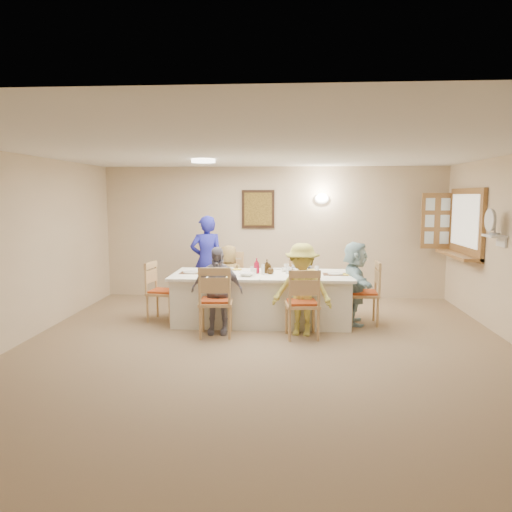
# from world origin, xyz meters

# --- Properties ---
(ground) EXTENTS (7.00, 7.00, 0.00)m
(ground) POSITION_xyz_m (0.00, 0.00, 0.00)
(ground) COLOR #9D805E
(room_walls) EXTENTS (7.00, 7.00, 7.00)m
(room_walls) POSITION_xyz_m (0.00, 0.00, 1.51)
(room_walls) COLOR beige
(room_walls) RESTS_ON ground
(wall_picture) EXTENTS (0.62, 0.05, 0.72)m
(wall_picture) POSITION_xyz_m (-0.30, 3.46, 1.70)
(wall_picture) COLOR black
(wall_picture) RESTS_ON room_walls
(wall_sconce) EXTENTS (0.26, 0.09, 0.18)m
(wall_sconce) POSITION_xyz_m (0.90, 3.44, 1.90)
(wall_sconce) COLOR white
(wall_sconce) RESTS_ON room_walls
(ceiling_light) EXTENTS (0.36, 0.36, 0.05)m
(ceiling_light) POSITION_xyz_m (-1.00, 1.50, 2.47)
(ceiling_light) COLOR white
(ceiling_light) RESTS_ON room_walls
(serving_hatch) EXTENTS (0.06, 1.50, 1.15)m
(serving_hatch) POSITION_xyz_m (3.21, 2.40, 1.50)
(serving_hatch) COLOR #9C6838
(serving_hatch) RESTS_ON room_walls
(hatch_sill) EXTENTS (0.30, 1.50, 0.05)m
(hatch_sill) POSITION_xyz_m (3.09, 2.40, 0.97)
(hatch_sill) COLOR #9C6838
(hatch_sill) RESTS_ON room_walls
(shutter_door) EXTENTS (0.55, 0.04, 1.00)m
(shutter_door) POSITION_xyz_m (2.95, 3.16, 1.50)
(shutter_door) COLOR #9C6838
(shutter_door) RESTS_ON room_walls
(fan_shelf) EXTENTS (0.22, 0.36, 0.03)m
(fan_shelf) POSITION_xyz_m (3.13, 1.05, 1.40)
(fan_shelf) COLOR white
(fan_shelf) RESTS_ON room_walls
(desk_fan) EXTENTS (0.30, 0.30, 0.28)m
(desk_fan) POSITION_xyz_m (3.10, 1.05, 1.55)
(desk_fan) COLOR #A5A5A8
(desk_fan) RESTS_ON fan_shelf
(dining_table) EXTENTS (2.74, 1.16, 0.76)m
(dining_table) POSITION_xyz_m (-0.12, 1.53, 0.38)
(dining_table) COLOR white
(dining_table) RESTS_ON ground
(chair_back_left) EXTENTS (0.50, 0.50, 0.99)m
(chair_back_left) POSITION_xyz_m (-0.72, 2.33, 0.50)
(chair_back_left) COLOR tan
(chair_back_left) RESTS_ON ground
(chair_back_right) EXTENTS (0.45, 0.45, 0.89)m
(chair_back_right) POSITION_xyz_m (0.48, 2.33, 0.45)
(chair_back_right) COLOR tan
(chair_back_right) RESTS_ON ground
(chair_front_left) EXTENTS (0.52, 0.52, 1.00)m
(chair_front_left) POSITION_xyz_m (-0.72, 0.73, 0.50)
(chair_front_left) COLOR tan
(chair_front_left) RESTS_ON ground
(chair_front_right) EXTENTS (0.52, 0.52, 0.98)m
(chair_front_right) POSITION_xyz_m (0.48, 0.73, 0.49)
(chair_front_right) COLOR tan
(chair_front_right) RESTS_ON ground
(chair_left_end) EXTENTS (0.51, 0.51, 0.93)m
(chair_left_end) POSITION_xyz_m (-1.67, 1.53, 0.47)
(chair_left_end) COLOR tan
(chair_left_end) RESTS_ON ground
(chair_right_end) EXTENTS (0.47, 0.47, 0.97)m
(chair_right_end) POSITION_xyz_m (1.43, 1.53, 0.49)
(chair_right_end) COLOR tan
(chair_right_end) RESTS_ON ground
(diner_back_left) EXTENTS (0.65, 0.50, 1.13)m
(diner_back_left) POSITION_xyz_m (-0.72, 2.21, 0.57)
(diner_back_left) COLOR olive
(diner_back_left) RESTS_ON ground
(diner_back_right) EXTENTS (0.71, 0.63, 1.13)m
(diner_back_right) POSITION_xyz_m (0.48, 2.21, 0.57)
(diner_back_right) COLOR #91949D
(diner_back_right) RESTS_ON ground
(diner_front_left) EXTENTS (0.73, 0.31, 1.24)m
(diner_front_left) POSITION_xyz_m (-0.72, 0.85, 0.62)
(diner_front_left) COLOR gray
(diner_front_left) RESTS_ON ground
(diner_front_right) EXTENTS (1.03, 0.82, 1.30)m
(diner_front_right) POSITION_xyz_m (0.48, 0.85, 0.65)
(diner_front_right) COLOR #D5CB54
(diner_front_right) RESTS_ON ground
(diner_right_end) EXTENTS (1.19, 0.42, 1.27)m
(diner_right_end) POSITION_xyz_m (1.30, 1.53, 0.63)
(diner_right_end) COLOR #A8CDD4
(diner_right_end) RESTS_ON ground
(caregiver) EXTENTS (0.81, 0.73, 1.61)m
(caregiver) POSITION_xyz_m (-1.17, 2.68, 0.80)
(caregiver) COLOR #2224A4
(caregiver) RESTS_ON ground
(placemat_fl) EXTENTS (0.33, 0.24, 0.01)m
(placemat_fl) POSITION_xyz_m (-0.72, 1.11, 0.76)
(placemat_fl) COLOR #472B19
(placemat_fl) RESTS_ON dining_table
(plate_fl) EXTENTS (0.25, 0.25, 0.02)m
(plate_fl) POSITION_xyz_m (-0.72, 1.11, 0.77)
(plate_fl) COLOR white
(plate_fl) RESTS_ON dining_table
(napkin_fl) EXTENTS (0.13, 0.13, 0.01)m
(napkin_fl) POSITION_xyz_m (-0.54, 1.06, 0.77)
(napkin_fl) COLOR yellow
(napkin_fl) RESTS_ON dining_table
(placemat_fr) EXTENTS (0.36, 0.27, 0.01)m
(placemat_fr) POSITION_xyz_m (0.48, 1.11, 0.76)
(placemat_fr) COLOR #472B19
(placemat_fr) RESTS_ON dining_table
(plate_fr) EXTENTS (0.25, 0.25, 0.02)m
(plate_fr) POSITION_xyz_m (0.48, 1.11, 0.77)
(plate_fr) COLOR white
(plate_fr) RESTS_ON dining_table
(napkin_fr) EXTENTS (0.13, 0.13, 0.01)m
(napkin_fr) POSITION_xyz_m (0.66, 1.06, 0.77)
(napkin_fr) COLOR yellow
(napkin_fr) RESTS_ON dining_table
(placemat_bl) EXTENTS (0.35, 0.26, 0.01)m
(placemat_bl) POSITION_xyz_m (-0.72, 1.95, 0.76)
(placemat_bl) COLOR #472B19
(placemat_bl) RESTS_ON dining_table
(plate_bl) EXTENTS (0.25, 0.25, 0.02)m
(plate_bl) POSITION_xyz_m (-0.72, 1.95, 0.77)
(plate_bl) COLOR white
(plate_bl) RESTS_ON dining_table
(napkin_bl) EXTENTS (0.14, 0.14, 0.01)m
(napkin_bl) POSITION_xyz_m (-0.54, 1.90, 0.77)
(napkin_bl) COLOR yellow
(napkin_bl) RESTS_ON dining_table
(placemat_br) EXTENTS (0.33, 0.25, 0.01)m
(placemat_br) POSITION_xyz_m (0.48, 1.95, 0.76)
(placemat_br) COLOR #472B19
(placemat_br) RESTS_ON dining_table
(plate_br) EXTENTS (0.25, 0.25, 0.02)m
(plate_br) POSITION_xyz_m (0.48, 1.95, 0.77)
(plate_br) COLOR white
(plate_br) RESTS_ON dining_table
(napkin_br) EXTENTS (0.14, 0.14, 0.01)m
(napkin_br) POSITION_xyz_m (0.66, 1.90, 0.77)
(napkin_br) COLOR yellow
(napkin_br) RESTS_ON dining_table
(placemat_le) EXTENTS (0.34, 0.26, 0.01)m
(placemat_le) POSITION_xyz_m (-1.22, 1.53, 0.76)
(placemat_le) COLOR #472B19
(placemat_le) RESTS_ON dining_table
(plate_le) EXTENTS (0.24, 0.24, 0.02)m
(plate_le) POSITION_xyz_m (-1.22, 1.53, 0.77)
(plate_le) COLOR white
(plate_le) RESTS_ON dining_table
(napkin_le) EXTENTS (0.13, 0.13, 0.01)m
(napkin_le) POSITION_xyz_m (-1.04, 1.48, 0.77)
(napkin_le) COLOR yellow
(napkin_le) RESTS_ON dining_table
(placemat_re) EXTENTS (0.37, 0.27, 0.01)m
(placemat_re) POSITION_xyz_m (1.00, 1.53, 0.76)
(placemat_re) COLOR #472B19
(placemat_re) RESTS_ON dining_table
(plate_re) EXTENTS (0.23, 0.23, 0.01)m
(plate_re) POSITION_xyz_m (1.00, 1.53, 0.77)
(plate_re) COLOR white
(plate_re) RESTS_ON dining_table
(napkin_re) EXTENTS (0.14, 0.14, 0.01)m
(napkin_re) POSITION_xyz_m (1.18, 1.48, 0.77)
(napkin_re) COLOR yellow
(napkin_re) RESTS_ON dining_table
(teacup_a) EXTENTS (0.16, 0.16, 0.08)m
(teacup_a) POSITION_xyz_m (-0.90, 1.23, 0.80)
(teacup_a) COLOR white
(teacup_a) RESTS_ON dining_table
(teacup_b) EXTENTS (0.15, 0.15, 0.08)m
(teacup_b) POSITION_xyz_m (0.25, 2.06, 0.80)
(teacup_b) COLOR white
(teacup_b) RESTS_ON dining_table
(bowl_a) EXTENTS (0.36, 0.36, 0.05)m
(bowl_a) POSITION_xyz_m (-0.33, 1.29, 0.79)
(bowl_a) COLOR white
(bowl_a) RESTS_ON dining_table
(bowl_b) EXTENTS (0.20, 0.20, 0.05)m
(bowl_b) POSITION_xyz_m (0.26, 1.80, 0.79)
(bowl_b) COLOR white
(bowl_b) RESTS_ON dining_table
(condiment_ketchup) EXTENTS (0.15, 0.15, 0.24)m
(condiment_ketchup) POSITION_xyz_m (-0.20, 1.56, 0.88)
(condiment_ketchup) COLOR #A50E2A
(condiment_ketchup) RESTS_ON dining_table
(condiment_brown) EXTENTS (0.13, 0.13, 0.21)m
(condiment_brown) POSITION_xyz_m (-0.05, 1.61, 0.87)
(condiment_brown) COLOR #3A260F
(condiment_brown) RESTS_ON dining_table
(condiment_malt) EXTENTS (0.20, 0.20, 0.14)m
(condiment_malt) POSITION_xyz_m (0.01, 1.51, 0.83)
(condiment_malt) COLOR #3A260F
(condiment_malt) RESTS_ON dining_table
(drinking_glass) EXTENTS (0.06, 0.06, 0.10)m
(drinking_glass) POSITION_xyz_m (-0.27, 1.58, 0.82)
(drinking_glass) COLOR silver
(drinking_glass) RESTS_ON dining_table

